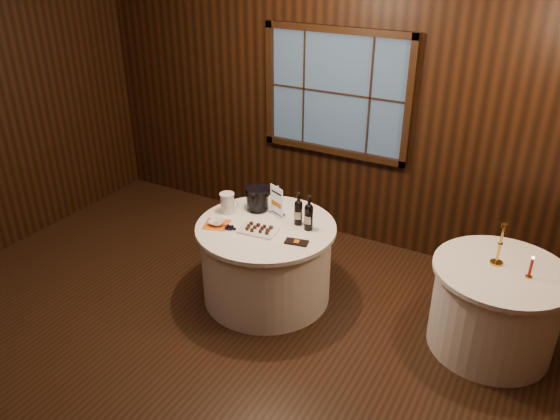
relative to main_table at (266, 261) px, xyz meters
The scene contains 16 objects.
ground 1.07m from the main_table, 90.00° to the right, with size 6.00×6.00×0.00m, color black.
back_wall 1.88m from the main_table, 90.00° to the left, with size 6.00×0.10×3.00m.
main_table is the anchor object (origin of this frame).
side_table 2.02m from the main_table, ahead, with size 1.08×1.08×0.77m.
sign_stand 0.54m from the main_table, 92.67° to the left, with size 0.18×0.15×0.30m.
port_bottle_left 0.60m from the main_table, 35.16° to the left, with size 0.07×0.09×0.31m.
port_bottle_right 0.65m from the main_table, 19.22° to the left, with size 0.08×0.09×0.33m.
ice_bucket 0.60m from the main_table, 134.70° to the left, with size 0.22×0.22×0.23m.
chocolate_plate 0.42m from the main_table, 90.14° to the right, with size 0.35×0.25×0.05m.
chocolate_box 0.57m from the main_table, 19.87° to the right, with size 0.20×0.10×0.02m, color black.
grape_bunch 0.52m from the main_table, 137.53° to the right, with size 0.17×0.08×0.04m.
glass_pitcher 0.66m from the main_table, behind, with size 0.18×0.14×0.20m.
orange_napkin 0.59m from the main_table, 152.89° to the right, with size 0.22×0.22×0.00m, color orange.
cracker_bowl 0.60m from the main_table, 152.89° to the right, with size 0.14×0.14×0.03m, color white.
brass_candlestick 2.04m from the main_table, 10.29° to the left, with size 0.10×0.10×0.36m.
red_candle 2.25m from the main_table, ahead, with size 0.05×0.05×0.19m.
Camera 1 is at (2.23, -2.72, 3.14)m, focal length 35.00 mm.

